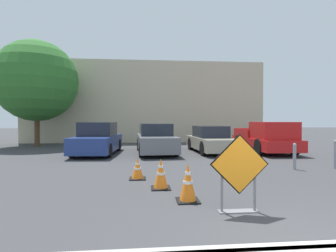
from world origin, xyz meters
TOP-DOWN VIEW (x-y plane):
  - ground_plane at (0.00, 10.00)m, footprint 96.00×96.00m
  - curb_lip at (0.00, 0.00)m, footprint 24.93×0.20m
  - road_closed_sign at (-0.50, 1.57)m, footprint 1.10×0.20m
  - traffic_cone_nearest at (-1.32, 2.32)m, footprint 0.47×0.47m
  - traffic_cone_second at (-1.82, 3.39)m, footprint 0.48×0.48m
  - traffic_cone_third at (-2.42, 4.52)m, footprint 0.47×0.47m
  - parked_car_nearest at (-4.58, 10.42)m, footprint 2.08×4.39m
  - parked_car_second at (-1.64, 10.60)m, footprint 2.05×4.78m
  - parked_car_third at (1.30, 10.64)m, footprint 1.96×4.40m
  - pickup_truck at (4.23, 10.31)m, footprint 2.11×5.07m
  - bollard_nearest at (2.95, 5.53)m, footprint 0.12×0.12m
  - bollard_second at (4.45, 5.53)m, footprint 0.12×0.12m
  - building_facade_backdrop at (-2.14, 19.54)m, footprint 18.67×5.00m
  - street_tree_behind_lot at (-9.21, 14.70)m, footprint 5.23×5.23m

SIDE VIEW (x-z plane):
  - ground_plane at x=0.00m, z-range 0.00..0.00m
  - curb_lip at x=0.00m, z-range 0.00..0.14m
  - traffic_cone_third at x=-2.42m, z-range -0.01..0.59m
  - traffic_cone_second at x=-1.82m, z-range -0.01..0.74m
  - traffic_cone_nearest at x=-1.32m, z-range -0.01..0.79m
  - bollard_nearest at x=2.95m, z-range 0.03..0.94m
  - bollard_second at x=4.45m, z-range 0.03..1.04m
  - parked_car_third at x=1.30m, z-range -0.05..1.35m
  - parked_car_second at x=-1.64m, z-range -0.06..1.47m
  - parked_car_nearest at x=-4.58m, z-range -0.08..1.53m
  - pickup_truck at x=4.23m, z-range -0.08..1.55m
  - road_closed_sign at x=-0.50m, z-range 0.05..1.50m
  - building_facade_backdrop at x=-2.14m, z-range 0.00..6.32m
  - street_tree_behind_lot at x=-9.21m, z-range 0.82..7.71m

